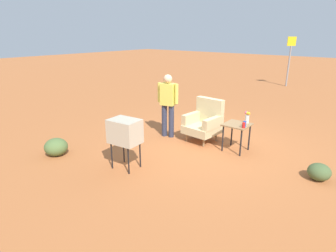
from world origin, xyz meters
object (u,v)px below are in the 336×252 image
person_standing (168,102)px  soda_can_blue (245,124)px  armchair (204,121)px  road_sign (289,59)px  tv_on_stand (125,132)px  flower_vase (247,117)px  side_table (237,128)px  soda_can_red (244,125)px

person_standing → soda_can_blue: 2.06m
armchair → road_sign: (-0.84, 9.24, 0.88)m
tv_on_stand → flower_vase: (1.46, 2.45, 0.02)m
person_standing → flower_vase: person_standing is taller
side_table → tv_on_stand: bearing=-120.8°
tv_on_stand → person_standing: person_standing is taller
armchair → flower_vase: 1.12m
flower_vase → tv_on_stand: bearing=-120.7°
armchair → side_table: (0.94, -0.11, 0.06)m
person_standing → soda_can_blue: bearing=5.5°
tv_on_stand → soda_can_blue: bearing=54.7°
tv_on_stand → side_table: bearing=59.2°
soda_can_red → road_sign: bearing=101.9°
person_standing → road_sign: bearing=89.7°
soda_can_red → tv_on_stand: bearing=-127.3°
soda_can_blue → flower_vase: (-0.07, 0.29, 0.09)m
road_sign → soda_can_red: size_ratio=20.00×
tv_on_stand → flower_vase: size_ratio=3.89×
tv_on_stand → flower_vase: bearing=59.3°
soda_can_blue → armchair: bearing=171.4°
person_standing → tv_on_stand: bearing=-75.5°
tv_on_stand → soda_can_red: bearing=52.7°
armchair → tv_on_stand: bearing=-99.3°
road_sign → flower_vase: size_ratio=9.21×
flower_vase → road_sign: bearing=101.8°
tv_on_stand → armchair: bearing=80.7°
road_sign → soda_can_red: road_sign is taller
soda_can_red → armchair: bearing=166.2°
side_table → tv_on_stand: size_ratio=0.63×
armchair → soda_can_red: bearing=-13.8°
side_table → road_sign: road_sign is taller
person_standing → soda_can_blue: size_ratio=13.44×
armchair → road_sign: road_sign is taller
armchair → soda_can_blue: size_ratio=8.69×
person_standing → soda_can_red: size_ratio=13.44×
side_table → tv_on_stand: tv_on_stand is taller
side_table → person_standing: bearing=-172.0°
flower_vase → side_table: bearing=-120.0°
armchair → soda_can_blue: (1.15, -0.17, 0.22)m
road_sign → soda_can_blue: size_ratio=20.00×
soda_can_blue → tv_on_stand: bearing=-125.3°
soda_can_red → person_standing: bearing=-177.7°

